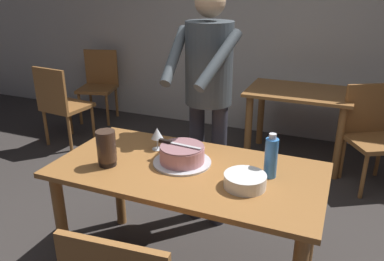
{
  "coord_description": "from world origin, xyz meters",
  "views": [
    {
      "loc": [
        0.77,
        -1.78,
        1.74
      ],
      "look_at": [
        -0.05,
        0.2,
        0.9
      ],
      "focal_mm": 35.74,
      "sensor_mm": 36.0,
      "label": 1
    }
  ],
  "objects": [
    {
      "name": "back_wall",
      "position": [
        0.0,
        2.67,
        1.35
      ],
      "size": [
        10.0,
        0.12,
        2.7
      ],
      "primitive_type": "cube",
      "color": "beige",
      "rests_on": "ground_plane"
    },
    {
      "name": "main_dining_table",
      "position": [
        0.0,
        0.0,
        0.63
      ],
      "size": [
        1.53,
        0.77,
        0.75
      ],
      "color": "#9E6633",
      "rests_on": "ground_plane"
    },
    {
      "name": "cake_on_platter",
      "position": [
        -0.05,
        0.05,
        0.8
      ],
      "size": [
        0.34,
        0.34,
        0.11
      ],
      "color": "silver",
      "rests_on": "main_dining_table"
    },
    {
      "name": "cake_knife",
      "position": [
        -0.12,
        0.05,
        0.87
      ],
      "size": [
        0.27,
        0.04,
        0.02
      ],
      "color": "silver",
      "rests_on": "cake_on_platter"
    },
    {
      "name": "plate_stack",
      "position": [
        0.36,
        -0.08,
        0.79
      ],
      "size": [
        0.22,
        0.22,
        0.07
      ],
      "color": "white",
      "rests_on": "main_dining_table"
    },
    {
      "name": "wine_glass_near",
      "position": [
        -0.28,
        0.17,
        0.85
      ],
      "size": [
        0.08,
        0.08,
        0.14
      ],
      "color": "silver",
      "rests_on": "main_dining_table"
    },
    {
      "name": "water_bottle",
      "position": [
        0.45,
        0.08,
        0.86
      ],
      "size": [
        0.07,
        0.07,
        0.25
      ],
      "color": "#387AC6",
      "rests_on": "main_dining_table"
    },
    {
      "name": "hurricane_lamp",
      "position": [
        -0.44,
        -0.14,
        0.86
      ],
      "size": [
        0.11,
        0.11,
        0.21
      ],
      "color": "black",
      "rests_on": "main_dining_table"
    },
    {
      "name": "person_cutting_cake",
      "position": [
        -0.1,
        0.6,
        1.08
      ],
      "size": [
        0.46,
        0.57,
        1.72
      ],
      "color": "#2D2D38",
      "rests_on": "ground_plane"
    },
    {
      "name": "background_table",
      "position": [
        0.36,
        1.97,
        0.58
      ],
      "size": [
        1.0,
        0.7,
        0.74
      ],
      "color": "#9E6633",
      "rests_on": "ground_plane"
    },
    {
      "name": "background_chair_0",
      "position": [
        -2.08,
        1.36,
        0.49
      ],
      "size": [
        0.49,
        0.49,
        0.9
      ],
      "color": "#9E6633",
      "rests_on": "ground_plane"
    },
    {
      "name": "background_chair_2",
      "position": [
        -2.23,
        2.27,
        0.49
      ],
      "size": [
        0.54,
        0.54,
        0.9
      ],
      "color": "#9E6633",
      "rests_on": "ground_plane"
    },
    {
      "name": "background_chair_3",
      "position": [
        1.04,
        1.72,
        0.49
      ],
      "size": [
        0.6,
        0.6,
        0.9
      ],
      "color": "#9E6633",
      "rests_on": "ground_plane"
    }
  ]
}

